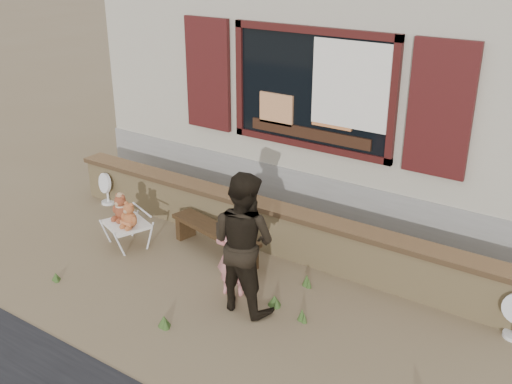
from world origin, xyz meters
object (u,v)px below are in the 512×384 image
Objects in this scene: bench at (215,235)px; teddy_bear_right at (130,214)px; teddy_bear_left at (121,207)px; child at (232,255)px; adult at (243,242)px; folding_chair at (127,225)px.

teddy_bear_right is at bearing -139.30° from bench.
teddy_bear_left is 0.37× the size of child.
adult is (2.32, -0.35, 0.29)m from teddy_bear_left.
adult is (0.26, -0.13, 0.31)m from child.
adult is (2.19, -0.30, 0.52)m from folding_chair.
bench is at bearing 48.92° from teddy_bear_right.
child reaches higher than folding_chair.
folding_chair is at bearing -26.37° from child.
child is at bearing -23.33° from adult.
folding_chair is (-1.15, -0.50, 0.04)m from bench.
teddy_bear_right is (0.13, -0.05, 0.22)m from folding_chair.
bench is 1.26m from folding_chair.
teddy_bear_left is at bearing -148.22° from bench.
adult is at bearing 12.72° from folding_chair.
teddy_bear_left is at bearing -27.40° from child.
folding_chair is 0.43× the size of adult.
child reaches higher than teddy_bear_right.
folding_chair is at bearing 0.00° from teddy_bear_left.
bench reaches higher than folding_chair.
teddy_bear_left is 0.23× the size of adult.
teddy_bear_left reaches higher than folding_chair.
teddy_bear_right is at bearing -25.18° from child.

